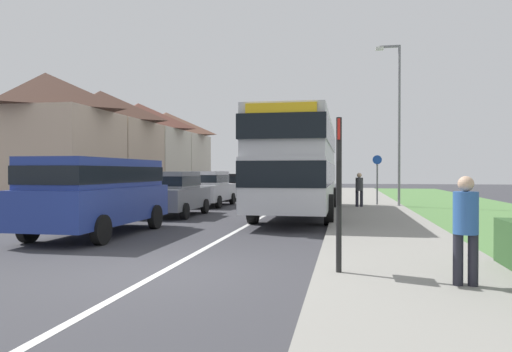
{
  "coord_description": "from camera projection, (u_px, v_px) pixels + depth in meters",
  "views": [
    {
      "loc": [
        3.1,
        -7.7,
        1.74
      ],
      "look_at": [
        0.53,
        6.01,
        1.6
      ],
      "focal_mm": 33.53,
      "sensor_mm": 36.0,
      "label": 1
    }
  ],
  "objects": [
    {
      "name": "parked_van_blue",
      "position": [
        99.0,
        189.0,
        12.99
      ],
      "size": [
        2.11,
        5.23,
        2.08
      ],
      "color": "navy",
      "rests_on": "ground_plane"
    },
    {
      "name": "parked_car_grey",
      "position": [
        173.0,
        192.0,
        18.48
      ],
      "size": [
        1.94,
        4.05,
        1.73
      ],
      "color": "slate",
      "rests_on": "ground_plane"
    },
    {
      "name": "street_lamp_mid",
      "position": [
        397.0,
        115.0,
        22.37
      ],
      "size": [
        1.14,
        0.2,
        7.65
      ],
      "color": "slate",
      "rests_on": "ground_plane"
    },
    {
      "name": "cycle_route_sign",
      "position": [
        377.0,
        178.0,
        23.19
      ],
      "size": [
        0.44,
        0.08,
        2.52
      ],
      "color": "slate",
      "rests_on": "ground_plane"
    },
    {
      "name": "parked_car_black",
      "position": [
        236.0,
        185.0,
        29.27
      ],
      "size": [
        2.0,
        4.42,
        1.58
      ],
      "color": "black",
      "rests_on": "ground_plane"
    },
    {
      "name": "pedestrian_walking_away",
      "position": [
        359.0,
        188.0,
        21.81
      ],
      "size": [
        0.34,
        0.34,
        1.67
      ],
      "color": "#23232D",
      "rests_on": "ground_plane"
    },
    {
      "name": "pavement_near_side",
      "position": [
        385.0,
        232.0,
        13.28
      ],
      "size": [
        3.2,
        68.0,
        0.12
      ],
      "primitive_type": "cube",
      "color": "gray",
      "rests_on": "ground_plane"
    },
    {
      "name": "double_decker_bus",
      "position": [
        299.0,
        161.0,
        18.62
      ],
      "size": [
        2.8,
        11.06,
        3.7
      ],
      "color": "#BCBCC1",
      "rests_on": "ground_plane"
    },
    {
      "name": "ground_plane",
      "position": [
        161.0,
        273.0,
        8.15
      ],
      "size": [
        120.0,
        120.0,
        0.0
      ],
      "primitive_type": "plane",
      "color": "#38383D"
    },
    {
      "name": "house_terrace_far_side",
      "position": [
        121.0,
        146.0,
        34.98
      ],
      "size": [
        6.82,
        23.78,
        7.15
      ],
      "color": "#C1A88E",
      "rests_on": "ground_plane"
    },
    {
      "name": "lane_marking_centre",
      "position": [
        251.0,
        223.0,
        16.02
      ],
      "size": [
        0.14,
        60.0,
        0.01
      ],
      "primitive_type": "cube",
      "color": "silver",
      "rests_on": "ground_plane"
    },
    {
      "name": "bus_stop_sign",
      "position": [
        339.0,
        184.0,
        7.65
      ],
      "size": [
        0.09,
        0.52,
        2.6
      ],
      "color": "black",
      "rests_on": "ground_plane"
    },
    {
      "name": "parked_car_silver",
      "position": [
        209.0,
        187.0,
        23.79
      ],
      "size": [
        1.92,
        4.48,
        1.74
      ],
      "color": "#B7B7BC",
      "rests_on": "ground_plane"
    },
    {
      "name": "pedestrian_at_stop",
      "position": [
        466.0,
        225.0,
        6.74
      ],
      "size": [
        0.34,
        0.34,
        1.67
      ],
      "color": "#23232D",
      "rests_on": "ground_plane"
    }
  ]
}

